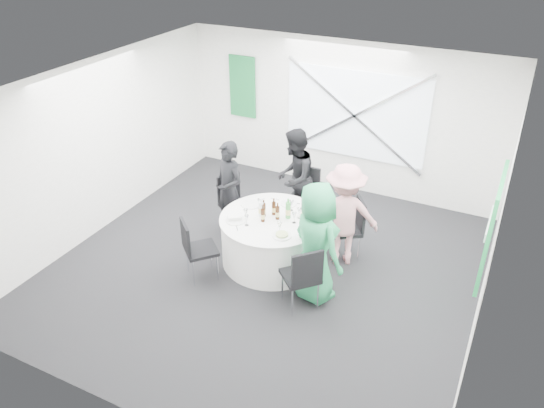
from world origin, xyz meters
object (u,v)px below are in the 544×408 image
at_px(chair_back_left, 233,199).
at_px(chair_front_left, 195,245).
at_px(green_water_bottle, 288,210).
at_px(banquet_table, 272,240).
at_px(clear_water_bottle, 261,209).
at_px(chair_back, 304,192).
at_px(person_man_back_left, 229,190).
at_px(person_man_back, 294,178).
at_px(person_woman_green, 316,243).
at_px(chair_front_right, 303,274).
at_px(chair_back_right, 352,224).
at_px(person_woman_pink, 344,215).

bearing_deg(chair_back_left, chair_front_left, -143.05).
distance_m(chair_back_left, green_water_bottle, 1.32).
bearing_deg(banquet_table, clear_water_bottle, -176.90).
xyz_separation_m(banquet_table, chair_back, (-0.00, 1.22, 0.22)).
relative_size(person_man_back_left, person_man_back, 0.96).
relative_size(person_man_back_left, clear_water_bottle, 5.45).
bearing_deg(person_woman_green, chair_front_right, 114.33).
bearing_deg(person_woman_green, banquet_table, 0.00).
height_order(banquet_table, person_woman_green, person_woman_green).
xyz_separation_m(chair_back_right, person_man_back, (-1.20, 0.54, 0.27)).
relative_size(chair_back_left, chair_front_left, 0.99).
distance_m(chair_back, person_woman_green, 1.94).
xyz_separation_m(banquet_table, chair_front_right, (0.87, -0.83, 0.21)).
bearing_deg(chair_back, chair_back_left, -146.19).
xyz_separation_m(chair_back, person_woman_green, (0.89, -1.70, 0.27)).
xyz_separation_m(chair_front_right, clear_water_bottle, (-1.04, 0.82, 0.29)).
bearing_deg(person_man_back_left, person_man_back, 67.85).
height_order(banquet_table, chair_front_right, chair_front_right).
xyz_separation_m(chair_front_left, person_woman_pink, (1.75, 1.35, 0.24)).
bearing_deg(chair_back_right, person_woman_pink, -53.96).
xyz_separation_m(chair_front_left, person_man_back_left, (-0.18, 1.29, 0.24)).
xyz_separation_m(chair_back_right, chair_front_left, (-1.82, -1.54, -0.01)).
height_order(person_man_back, green_water_bottle, person_man_back).
bearing_deg(chair_front_right, chair_back_left, -82.80).
bearing_deg(chair_back, chair_back_right, -28.37).
bearing_deg(clear_water_bottle, chair_back_left, 145.70).
height_order(banquet_table, chair_back_right, chair_back_right).
height_order(person_woman_pink, person_woman_green, person_woman_green).
bearing_deg(person_woman_pink, green_water_bottle, -0.47).
bearing_deg(person_man_back_left, clear_water_bottle, -4.89).
distance_m(person_man_back, person_woman_pink, 1.34).
xyz_separation_m(banquet_table, clear_water_bottle, (-0.17, -0.01, 0.50)).
relative_size(person_woman_pink, clear_water_bottle, 5.45).
bearing_deg(green_water_bottle, person_woman_pink, 26.09).
bearing_deg(clear_water_bottle, person_man_back, 90.26).
distance_m(chair_front_left, person_man_back_left, 1.33).
xyz_separation_m(chair_front_left, person_man_back, (0.61, 2.08, 0.27)).
distance_m(chair_back_right, person_man_back, 1.34).
bearing_deg(person_woman_pink, chair_back_right, -137.48).
height_order(chair_back_left, chair_front_right, chair_front_right).
height_order(chair_front_left, person_man_back, person_man_back).
relative_size(chair_back_right, person_woman_green, 0.56).
bearing_deg(chair_front_left, person_woman_green, -124.66).
bearing_deg(person_woman_green, chair_back_right, -68.12).
bearing_deg(green_water_bottle, chair_front_left, -135.40).
bearing_deg(clear_water_bottle, person_man_back_left, 152.07).
distance_m(person_man_back, person_woman_green, 2.00).
height_order(banquet_table, chair_back_left, chair_back_left).
xyz_separation_m(banquet_table, chair_back_right, (1.02, 0.67, 0.19)).
height_order(chair_back_right, person_woman_green, person_woman_green).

